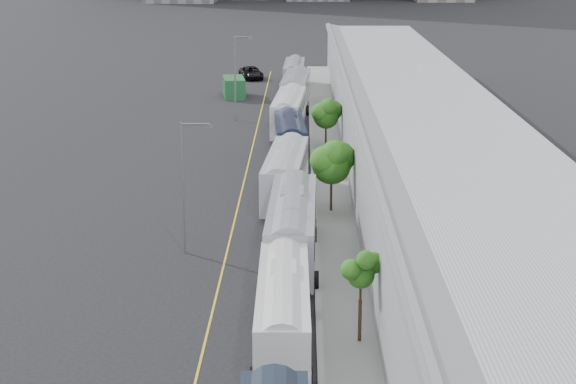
{
  "coord_description": "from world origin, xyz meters",
  "views": [
    {
      "loc": [
        3.27,
        -9.0,
        19.28
      ],
      "look_at": [
        2.33,
        52.68,
        3.0
      ],
      "focal_mm": 60.0,
      "sensor_mm": 36.0,
      "label": 1
    }
  ],
  "objects_px": {
    "bus_4": "(286,179)",
    "street_lamp_far": "(237,72)",
    "suv": "(251,73)",
    "bus_2": "(283,317)",
    "bus_7": "(296,93)",
    "shipping_container": "(234,87)",
    "bus_3": "(292,233)",
    "bus_8": "(294,77)",
    "bus_6": "(289,115)",
    "street_lamp_near": "(185,178)",
    "bus_5": "(290,139)"
  },
  "relations": [
    {
      "from": "bus_7",
      "to": "suv",
      "type": "distance_m",
      "value": 24.6
    },
    {
      "from": "bus_5",
      "to": "street_lamp_far",
      "type": "bearing_deg",
      "value": 105.68
    },
    {
      "from": "bus_4",
      "to": "bus_5",
      "type": "xyz_separation_m",
      "value": [
        0.1,
        15.14,
        -0.08
      ]
    },
    {
      "from": "bus_4",
      "to": "street_lamp_near",
      "type": "bearing_deg",
      "value": -111.32
    },
    {
      "from": "bus_2",
      "to": "shipping_container",
      "type": "distance_m",
      "value": 76.9
    },
    {
      "from": "bus_2",
      "to": "bus_6",
      "type": "bearing_deg",
      "value": 89.92
    },
    {
      "from": "bus_2",
      "to": "bus_6",
      "type": "distance_m",
      "value": 54.13
    },
    {
      "from": "bus_3",
      "to": "bus_5",
      "type": "relative_size",
      "value": 1.1
    },
    {
      "from": "bus_3",
      "to": "bus_8",
      "type": "height_order",
      "value": "bus_3"
    },
    {
      "from": "street_lamp_far",
      "to": "shipping_container",
      "type": "height_order",
      "value": "street_lamp_far"
    },
    {
      "from": "bus_3",
      "to": "bus_2",
      "type": "bearing_deg",
      "value": -90.12
    },
    {
      "from": "bus_8",
      "to": "bus_2",
      "type": "bearing_deg",
      "value": -88.85
    },
    {
      "from": "bus_2",
      "to": "suv",
      "type": "relative_size",
      "value": 2.0
    },
    {
      "from": "bus_5",
      "to": "shipping_container",
      "type": "relative_size",
      "value": 2.18
    },
    {
      "from": "bus_2",
      "to": "street_lamp_far",
      "type": "bearing_deg",
      "value": 95.3
    },
    {
      "from": "bus_8",
      "to": "street_lamp_far",
      "type": "distance_m",
      "value": 24.14
    },
    {
      "from": "street_lamp_near",
      "to": "street_lamp_far",
      "type": "height_order",
      "value": "street_lamp_far"
    },
    {
      "from": "bus_2",
      "to": "street_lamp_far",
      "type": "relative_size",
      "value": 1.35
    },
    {
      "from": "bus_8",
      "to": "street_lamp_far",
      "type": "relative_size",
      "value": 1.41
    },
    {
      "from": "street_lamp_near",
      "to": "bus_2",
      "type": "bearing_deg",
      "value": -66.06
    },
    {
      "from": "bus_4",
      "to": "shipping_container",
      "type": "bearing_deg",
      "value": 102.11
    },
    {
      "from": "shipping_container",
      "to": "suv",
      "type": "distance_m",
      "value": 16.02
    },
    {
      "from": "street_lamp_near",
      "to": "bus_4",
      "type": "bearing_deg",
      "value": 65.09
    },
    {
      "from": "bus_2",
      "to": "shipping_container",
      "type": "height_order",
      "value": "bus_2"
    },
    {
      "from": "bus_8",
      "to": "bus_7",
      "type": "bearing_deg",
      "value": -87.86
    },
    {
      "from": "street_lamp_near",
      "to": "street_lamp_far",
      "type": "distance_m",
      "value": 45.84
    },
    {
      "from": "bus_7",
      "to": "street_lamp_far",
      "type": "distance_m",
      "value": 11.22
    },
    {
      "from": "bus_5",
      "to": "suv",
      "type": "bearing_deg",
      "value": 94.1
    },
    {
      "from": "bus_2",
      "to": "bus_3",
      "type": "relative_size",
      "value": 0.88
    },
    {
      "from": "bus_5",
      "to": "bus_6",
      "type": "relative_size",
      "value": 0.92
    },
    {
      "from": "street_lamp_far",
      "to": "shipping_container",
      "type": "relative_size",
      "value": 1.57
    },
    {
      "from": "suv",
      "to": "bus_2",
      "type": "bearing_deg",
      "value": -97.93
    },
    {
      "from": "bus_8",
      "to": "suv",
      "type": "relative_size",
      "value": 2.08
    },
    {
      "from": "bus_3",
      "to": "street_lamp_near",
      "type": "xyz_separation_m",
      "value": [
        -6.66,
        1.38,
        3.14
      ]
    },
    {
      "from": "bus_7",
      "to": "suv",
      "type": "relative_size",
      "value": 2.27
    },
    {
      "from": "shipping_container",
      "to": "bus_6",
      "type": "bearing_deg",
      "value": -79.61
    },
    {
      "from": "bus_2",
      "to": "suv",
      "type": "xyz_separation_m",
      "value": [
        -6.41,
        92.47,
        -0.67
      ]
    },
    {
      "from": "bus_3",
      "to": "bus_8",
      "type": "xyz_separation_m",
      "value": [
        -0.5,
        70.29,
        -0.14
      ]
    },
    {
      "from": "shipping_container",
      "to": "suv",
      "type": "xyz_separation_m",
      "value": [
        1.33,
        15.96,
        -0.35
      ]
    },
    {
      "from": "bus_4",
      "to": "street_lamp_far",
      "type": "distance_m",
      "value": 33.6
    },
    {
      "from": "bus_6",
      "to": "bus_2",
      "type": "bearing_deg",
      "value": -86.22
    },
    {
      "from": "bus_2",
      "to": "street_lamp_near",
      "type": "xyz_separation_m",
      "value": [
        -6.37,
        14.35,
        3.34
      ]
    },
    {
      "from": "bus_5",
      "to": "bus_8",
      "type": "bearing_deg",
      "value": 87.02
    },
    {
      "from": "bus_6",
      "to": "bus_3",
      "type": "bearing_deg",
      "value": -85.65
    },
    {
      "from": "bus_3",
      "to": "street_lamp_near",
      "type": "distance_m",
      "value": 7.49
    },
    {
      "from": "bus_6",
      "to": "shipping_container",
      "type": "height_order",
      "value": "bus_6"
    },
    {
      "from": "bus_4",
      "to": "street_lamp_far",
      "type": "relative_size",
      "value": 1.47
    },
    {
      "from": "bus_5",
      "to": "bus_2",
      "type": "bearing_deg",
      "value": -92.55
    },
    {
      "from": "bus_4",
      "to": "bus_6",
      "type": "xyz_separation_m",
      "value": [
        -0.14,
        26.82,
        0.05
      ]
    },
    {
      "from": "bus_5",
      "to": "street_lamp_far",
      "type": "distance_m",
      "value": 19.09
    }
  ]
}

